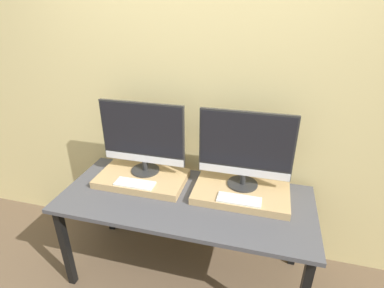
{
  "coord_description": "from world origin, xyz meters",
  "views": [
    {
      "loc": [
        0.49,
        -1.27,
        1.96
      ],
      "look_at": [
        0.0,
        0.56,
        1.05
      ],
      "focal_mm": 28.0,
      "sensor_mm": 36.0,
      "label": 1
    }
  ],
  "objects_px": {
    "monitor_left": "(143,136)",
    "keyboard_right": "(239,199)",
    "monitor_right": "(245,148)",
    "keyboard_left": "(135,183)"
  },
  "relations": [
    {
      "from": "monitor_left",
      "to": "keyboard_left",
      "type": "height_order",
      "value": "monitor_left"
    },
    {
      "from": "monitor_left",
      "to": "monitor_right",
      "type": "distance_m",
      "value": 0.74
    },
    {
      "from": "keyboard_right",
      "to": "monitor_left",
      "type": "bearing_deg",
      "value": 165.53
    },
    {
      "from": "keyboard_left",
      "to": "keyboard_right",
      "type": "relative_size",
      "value": 1.0
    },
    {
      "from": "monitor_right",
      "to": "keyboard_right",
      "type": "bearing_deg",
      "value": -90.0
    },
    {
      "from": "monitor_left",
      "to": "keyboard_right",
      "type": "relative_size",
      "value": 2.2
    },
    {
      "from": "monitor_left",
      "to": "monitor_right",
      "type": "xyz_separation_m",
      "value": [
        0.74,
        0.0,
        0.0
      ]
    },
    {
      "from": "monitor_left",
      "to": "keyboard_right",
      "type": "distance_m",
      "value": 0.82
    },
    {
      "from": "keyboard_left",
      "to": "keyboard_right",
      "type": "distance_m",
      "value": 0.74
    },
    {
      "from": "keyboard_left",
      "to": "monitor_right",
      "type": "height_order",
      "value": "monitor_right"
    }
  ]
}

